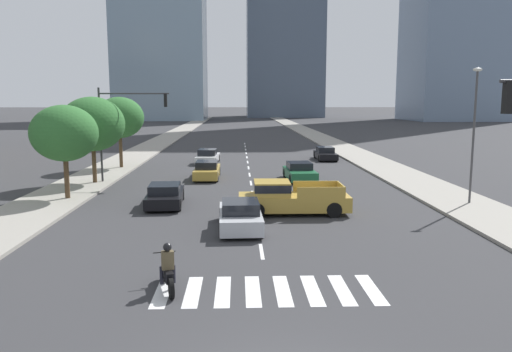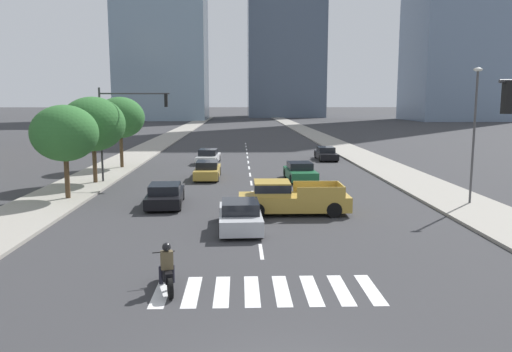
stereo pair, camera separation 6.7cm
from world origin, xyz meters
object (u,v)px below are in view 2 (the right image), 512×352
motorcycle_lead (167,271)px  street_tree_third (120,118)px  sedan_gold_1 (208,170)px  street_lamp_east (475,125)px  pickup_truck (288,198)px  traffic_signal_far (125,117)px  sedan_black_2 (165,195)px  sedan_silver_4 (240,216)px  sedan_white_3 (208,157)px  sedan_green_0 (300,172)px  sedan_black_5 (326,154)px  street_tree_nearest (65,133)px  street_tree_second (93,124)px

motorcycle_lead → street_tree_third: bearing=0.1°
sedan_gold_1 → street_lamp_east: bearing=-123.9°
pickup_truck → sedan_gold_1: 12.77m
traffic_signal_far → sedan_black_2: bearing=-64.1°
motorcycle_lead → sedan_silver_4: bearing=-32.5°
sedan_white_3 → sedan_silver_4: bearing=-169.3°
sedan_white_3 → sedan_black_2: bearing=-179.9°
motorcycle_lead → pickup_truck: (4.66, 10.20, 0.23)m
pickup_truck → street_tree_third: 21.52m
sedan_green_0 → traffic_signal_far: size_ratio=0.68×
sedan_black_5 → sedan_silver_4: bearing=-17.0°
traffic_signal_far → street_tree_third: 7.77m
sedan_white_3 → street_lamp_east: (15.37, -19.17, 3.76)m
sedan_gold_1 → sedan_black_2: (-1.71, -9.56, -0.04)m
street_tree_nearest → traffic_signal_far: bearing=70.8°
sedan_green_0 → traffic_signal_far: traffic_signal_far is taller
sedan_gold_1 → sedan_silver_4: 15.02m
sedan_black_5 → traffic_signal_far: (-16.07, -13.44, 3.96)m
sedan_silver_4 → traffic_signal_far: 15.51m
pickup_truck → sedan_black_2: bearing=-19.0°
traffic_signal_far → street_lamp_east: size_ratio=0.88×
sedan_green_0 → street_lamp_east: 12.79m
street_tree_nearest → street_tree_third: (0.00, 13.49, 0.41)m
pickup_truck → sedan_gold_1: size_ratio=1.16×
sedan_white_3 → street_tree_nearest: size_ratio=0.85×
sedan_black_5 → street_tree_third: (-18.17, -5.97, 3.69)m
street_tree_third → sedan_gold_1: bearing=-36.3°
sedan_gold_1 → street_tree_second: size_ratio=0.83×
sedan_black_2 → pickup_truck: bearing=-112.4°
sedan_white_3 → street_tree_nearest: bearing=161.6°
pickup_truck → sedan_silver_4: pickup_truck is taller
sedan_black_2 → street_tree_second: street_tree_second is taller
sedan_black_2 → street_tree_third: bearing=17.8°
sedan_black_2 → sedan_silver_4: bearing=-145.5°
sedan_black_2 → street_tree_nearest: size_ratio=0.86×
sedan_gold_1 → street_tree_second: bearing=108.1°
sedan_black_2 → street_tree_second: (-5.77, 7.16, 3.53)m
sedan_green_0 → street_tree_nearest: street_tree_nearest is taller
street_lamp_east → sedan_black_2: bearing=178.1°
sedan_black_2 → traffic_signal_far: traffic_signal_far is taller
sedan_green_0 → sedan_silver_4: bearing=-20.5°
sedan_black_5 → street_tree_nearest: size_ratio=0.84×
sedan_white_3 → street_lamp_east: size_ratio=0.63×
sedan_black_5 → traffic_signal_far: traffic_signal_far is taller
traffic_signal_far → street_tree_second: (-2.10, -0.42, -0.43)m
sedan_green_0 → sedan_white_3: size_ratio=0.97×
sedan_gold_1 → street_tree_second: 8.60m
street_tree_nearest → sedan_silver_4: bearing=-34.8°
sedan_gold_1 → motorcycle_lead: bearing=-179.3°
sedan_green_0 → sedan_white_3: 12.38m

